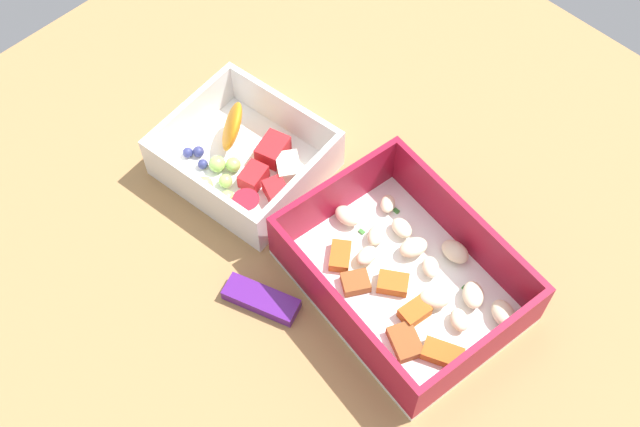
# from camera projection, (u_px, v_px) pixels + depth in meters

# --- Properties ---
(table_surface) EXTENTS (0.80, 0.80, 0.02)m
(table_surface) POSITION_uv_depth(u_px,v_px,m) (318.00, 215.00, 0.79)
(table_surface) COLOR #9E7547
(table_surface) RESTS_ON ground
(pasta_container) EXTENTS (0.22, 0.18, 0.06)m
(pasta_container) POSITION_uv_depth(u_px,v_px,m) (405.00, 276.00, 0.72)
(pasta_container) COLOR white
(pasta_container) RESTS_ON table_surface
(fruit_bowl) EXTENTS (0.16, 0.15, 0.06)m
(fruit_bowl) POSITION_uv_depth(u_px,v_px,m) (245.00, 159.00, 0.79)
(fruit_bowl) COLOR white
(fruit_bowl) RESTS_ON table_surface
(candy_bar) EXTENTS (0.07, 0.05, 0.01)m
(candy_bar) POSITION_uv_depth(u_px,v_px,m) (261.00, 299.00, 0.72)
(candy_bar) COLOR #51197A
(candy_bar) RESTS_ON table_surface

